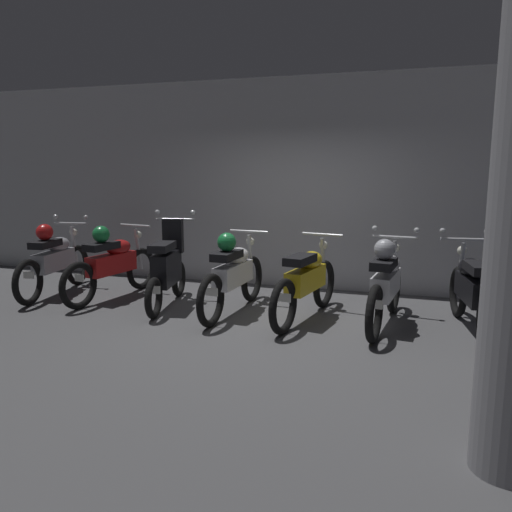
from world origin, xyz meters
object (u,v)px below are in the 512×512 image
at_px(motorbike_slot_6, 472,290).
at_px(motorbike_slot_0, 54,260).
at_px(motorbike_slot_3, 233,273).
at_px(motorbike_slot_1, 112,263).
at_px(motorbike_slot_4, 306,281).
at_px(motorbike_slot_2, 168,268).
at_px(motorbike_slot_5, 386,283).

bearing_deg(motorbike_slot_6, motorbike_slot_0, 179.75).
bearing_deg(motorbike_slot_3, motorbike_slot_6, 1.88).
height_order(motorbike_slot_1, motorbike_slot_4, motorbike_slot_1).
bearing_deg(motorbike_slot_0, motorbike_slot_6, -0.25).
bearing_deg(motorbike_slot_3, motorbike_slot_2, 177.53).
xyz_separation_m(motorbike_slot_1, motorbike_slot_4, (2.90, -0.16, -0.04)).
bearing_deg(motorbike_slot_5, motorbike_slot_6, 4.54).
bearing_deg(motorbike_slot_5, motorbike_slot_3, -179.45).
bearing_deg(motorbike_slot_2, motorbike_slot_4, -1.05).
relative_size(motorbike_slot_2, motorbike_slot_3, 0.85).
distance_m(motorbike_slot_1, motorbike_slot_2, 0.97).
bearing_deg(motorbike_slot_2, motorbike_slot_5, -0.46).
bearing_deg(motorbike_slot_3, motorbike_slot_1, 175.03).
bearing_deg(motorbike_slot_2, motorbike_slot_0, 177.67).
xyz_separation_m(motorbike_slot_1, motorbike_slot_3, (1.93, -0.17, 0.00)).
xyz_separation_m(motorbike_slot_0, motorbike_slot_1, (0.97, 0.05, -0.00)).
distance_m(motorbike_slot_0, motorbike_slot_3, 2.91).
relative_size(motorbike_slot_2, motorbike_slot_6, 0.86).
xyz_separation_m(motorbike_slot_4, motorbike_slot_6, (1.92, 0.09, 0.00)).
relative_size(motorbike_slot_5, motorbike_slot_6, 1.00).
bearing_deg(motorbike_slot_4, motorbike_slot_2, 178.95).
bearing_deg(motorbike_slot_0, motorbike_slot_4, -1.69).
xyz_separation_m(motorbike_slot_2, motorbike_slot_6, (3.87, 0.05, -0.04)).
bearing_deg(motorbike_slot_2, motorbike_slot_6, 0.78).
relative_size(motorbike_slot_1, motorbike_slot_5, 1.00).
relative_size(motorbike_slot_0, motorbike_slot_4, 1.01).
relative_size(motorbike_slot_1, motorbike_slot_6, 1.00).
bearing_deg(motorbike_slot_4, motorbike_slot_1, 176.81).
bearing_deg(motorbike_slot_3, motorbike_slot_4, 0.38).
bearing_deg(motorbike_slot_6, motorbike_slot_2, -179.22).
height_order(motorbike_slot_4, motorbike_slot_5, motorbike_slot_5).
height_order(motorbike_slot_0, motorbike_slot_2, motorbike_slot_2).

